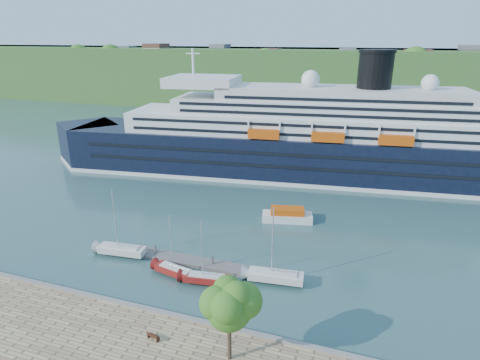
# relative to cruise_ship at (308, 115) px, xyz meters

# --- Properties ---
(ground) EXTENTS (400.00, 400.00, 0.00)m
(ground) POSITION_rel_cruise_ship_xyz_m (-9.60, -53.00, -13.32)
(ground) COLOR #315857
(ground) RESTS_ON ground
(far_hillside) EXTENTS (400.00, 50.00, 24.00)m
(far_hillside) POSITION_rel_cruise_ship_xyz_m (-9.60, 92.00, -1.32)
(far_hillside) COLOR #335722
(far_hillside) RESTS_ON ground
(quay_coping) EXTENTS (220.00, 0.50, 0.30)m
(quay_coping) POSITION_rel_cruise_ship_xyz_m (-9.60, -53.20, -12.17)
(quay_coping) COLOR slate
(quay_coping) RESTS_ON promenade
(cruise_ship) EXTENTS (119.88, 31.79, 26.65)m
(cruise_ship) POSITION_rel_cruise_ship_xyz_m (0.00, 0.00, 0.00)
(cruise_ship) COLOR black
(cruise_ship) RESTS_ON ground
(park_bench) EXTENTS (1.48, 0.86, 0.89)m
(park_bench) POSITION_rel_cruise_ship_xyz_m (-4.91, -56.95, -11.88)
(park_bench) COLOR #4B2415
(park_bench) RESTS_ON promenade
(promenade_tree) EXTENTS (5.47, 5.47, 9.07)m
(promenade_tree) POSITION_rel_cruise_ship_xyz_m (2.98, -56.88, -7.79)
(promenade_tree) COLOR #366C1C
(promenade_tree) RESTS_ON promenade
(floating_pontoon) EXTENTS (19.42, 2.45, 0.43)m
(floating_pontoon) POSITION_rel_cruise_ship_xyz_m (-7.22, -41.44, -13.11)
(floating_pontoon) COLOR #67615C
(floating_pontoon) RESTS_ON ground
(sailboat_white_near) EXTENTS (7.49, 2.74, 9.46)m
(sailboat_white_near) POSITION_rel_cruise_ship_xyz_m (-18.07, -42.95, -8.59)
(sailboat_white_near) COLOR silver
(sailboat_white_near) RESTS_ON ground
(sailboat_red) EXTENTS (6.49, 2.57, 8.16)m
(sailboat_red) POSITION_rel_cruise_ship_xyz_m (-4.23, -45.43, -9.24)
(sailboat_red) COLOR maroon
(sailboat_red) RESTS_ON ground
(sailboat_white_far) EXTENTS (7.72, 2.91, 9.74)m
(sailboat_white_far) POSITION_rel_cruise_ship_xyz_m (3.78, -42.45, -8.45)
(sailboat_white_far) COLOR silver
(sailboat_white_far) RESTS_ON ground
(tender_launch) EXTENTS (8.75, 4.68, 2.30)m
(tender_launch) POSITION_rel_cruise_ship_xyz_m (1.28, -24.42, -12.17)
(tender_launch) COLOR #CC4C0C
(tender_launch) RESTS_ON ground
(sailboat_extra) EXTENTS (6.48, 2.94, 8.08)m
(sailboat_extra) POSITION_rel_cruise_ship_xyz_m (-8.67, -45.12, -9.28)
(sailboat_extra) COLOR maroon
(sailboat_extra) RESTS_ON ground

